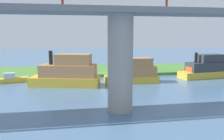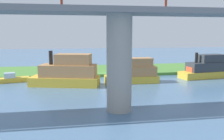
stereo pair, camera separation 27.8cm
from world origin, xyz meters
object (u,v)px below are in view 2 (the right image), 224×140
mooring_post (82,70)px  motorboat_red (67,73)px  bridge_pylon (119,64)px  motorboat_white (206,68)px  person_on_bank (82,68)px  pontoon_yellow (13,79)px  skiff_small (133,73)px

mooring_post → motorboat_red: size_ratio=0.10×
bridge_pylon → mooring_post: bearing=-81.1°
motorboat_white → motorboat_red: bearing=5.9°
person_on_bank → bridge_pylon: bearing=98.5°
pontoon_yellow → person_on_bank: bearing=-156.5°
person_on_bank → motorboat_white: motorboat_white is taller
skiff_small → person_on_bank: bearing=-46.4°
person_on_bank → motorboat_red: 8.67m
person_on_bank → skiff_small: bearing=133.6°
motorboat_white → skiff_small: size_ratio=1.08×
person_on_bank → mooring_post: 1.23m
person_on_bank → pontoon_yellow: (10.54, 4.59, -0.68)m
motorboat_white → person_on_bank: bearing=-16.4°
mooring_post → pontoon_yellow: (10.59, 3.38, -0.48)m
motorboat_white → pontoon_yellow: bearing=-2.6°
mooring_post → skiff_small: 9.95m
bridge_pylon → skiff_small: 13.24m
motorboat_white → bridge_pylon: bearing=38.6°
person_on_bank → pontoon_yellow: 11.52m
person_on_bank → pontoon_yellow: size_ratio=0.30×
bridge_pylon → motorboat_white: (-17.42, -13.92, -2.92)m
person_on_bank → pontoon_yellow: bearing=23.5°
mooring_post → motorboat_red: bearing=72.0°
mooring_post → motorboat_white: size_ratio=0.12×
person_on_bank → pontoon_yellow: person_on_bank is taller
bridge_pylon → pontoon_yellow: 20.82m
motorboat_white → pontoon_yellow: 30.98m
bridge_pylon → pontoon_yellow: bearing=-48.6°
motorboat_red → pontoon_yellow: 9.18m
motorboat_white → pontoon_yellow: motorboat_white is taller
skiff_small → motorboat_red: bearing=3.0°
person_on_bank → motorboat_red: bearing=74.8°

